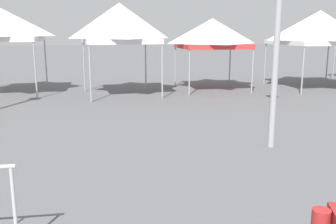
{
  "coord_description": "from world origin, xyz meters",
  "views": [
    {
      "loc": [
        -0.99,
        -0.71,
        2.56
      ],
      "look_at": [
        0.3,
        5.03,
        1.3
      ],
      "focal_mm": 40.86,
      "sensor_mm": 36.0,
      "label": 1
    }
  ],
  "objects_px": {
    "canopy_tent_behind_left": "(120,23)",
    "canopy_tent_right_of_center": "(212,33)",
    "canopy_tent_center": "(320,28)",
    "canopy_tent_left_of_center": "(2,25)"
  },
  "relations": [
    {
      "from": "canopy_tent_right_of_center",
      "to": "canopy_tent_center",
      "type": "distance_m",
      "value": 4.87
    },
    {
      "from": "canopy_tent_center",
      "to": "canopy_tent_behind_left",
      "type": "bearing_deg",
      "value": -179.59
    },
    {
      "from": "canopy_tent_left_of_center",
      "to": "canopy_tent_center",
      "type": "relative_size",
      "value": 0.94
    },
    {
      "from": "canopy_tent_left_of_center",
      "to": "canopy_tent_behind_left",
      "type": "xyz_separation_m",
      "value": [
        4.53,
        -1.19,
        0.06
      ]
    },
    {
      "from": "canopy_tent_behind_left",
      "to": "canopy_tent_right_of_center",
      "type": "relative_size",
      "value": 1.18
    },
    {
      "from": "canopy_tent_center",
      "to": "canopy_tent_right_of_center",
      "type": "bearing_deg",
      "value": 174.22
    },
    {
      "from": "canopy_tent_left_of_center",
      "to": "canopy_tent_right_of_center",
      "type": "height_order",
      "value": "canopy_tent_left_of_center"
    },
    {
      "from": "canopy_tent_behind_left",
      "to": "canopy_tent_center",
      "type": "bearing_deg",
      "value": 0.41
    },
    {
      "from": "canopy_tent_behind_left",
      "to": "canopy_tent_center",
      "type": "height_order",
      "value": "canopy_tent_behind_left"
    },
    {
      "from": "canopy_tent_left_of_center",
      "to": "canopy_tent_behind_left",
      "type": "height_order",
      "value": "canopy_tent_behind_left"
    }
  ]
}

